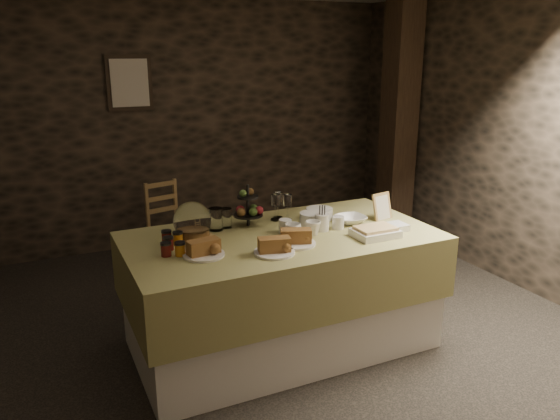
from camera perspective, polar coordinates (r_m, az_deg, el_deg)
name	(u,v)px	position (r m, az deg, el deg)	size (l,w,h in m)	color
ground_plane	(234,352)	(4.04, -4.87, -14.52)	(5.50, 5.00, 0.01)	black
room_shell	(228,134)	(3.50, -5.49, 7.95)	(5.52, 5.02, 2.60)	black
buffet_table	(282,283)	(3.90, 0.17, -7.59)	(2.13, 1.13, 0.84)	silver
chair	(168,225)	(5.69, -11.58, -1.54)	(0.44, 0.43, 0.62)	olive
timber_column	(399,123)	(6.17, 12.29, 8.87)	(0.30, 0.30, 2.60)	black
framed_picture	(129,83)	(5.83, -15.46, 12.68)	(0.45, 0.04, 0.55)	#2E2218
plate_stack_a	(313,219)	(3.94, 3.45, -1.00)	(0.19, 0.19, 0.10)	white
plate_stack_b	(319,214)	(4.11, 4.13, -0.38)	(0.20, 0.20, 0.09)	white
cutlery_holder	(322,222)	(3.85, 4.41, -1.28)	(0.10, 0.10, 0.12)	white
cup_a	(293,230)	(3.72, 1.34, -2.10)	(0.12, 0.12, 0.09)	white
cup_b	(313,228)	(3.76, 3.46, -1.90)	(0.11, 0.11, 0.10)	white
mug_c	(285,226)	(3.80, 0.55, -1.69)	(0.09, 0.09, 0.10)	white
mug_d	(338,223)	(3.91, 6.10, -1.31)	(0.08, 0.08, 0.09)	white
bowl	(351,219)	(4.05, 7.40, -0.98)	(0.22, 0.22, 0.05)	white
cake_dome	(192,223)	(3.73, -9.15, -1.31)	(0.26, 0.26, 0.26)	olive
fruit_stand	(249,210)	(3.93, -3.28, 0.04)	(0.22, 0.22, 0.31)	black
bread_platter_left	(204,250)	(3.41, -7.99, -4.13)	(0.26, 0.26, 0.11)	white
bread_platter_center	(274,247)	(3.42, -0.60, -3.94)	(0.26, 0.26, 0.11)	white
bread_platter_right	(296,239)	(3.57, 1.68, -3.01)	(0.26, 0.26, 0.11)	white
jam_jars	(172,244)	(3.55, -11.23, -3.52)	(0.18, 0.32, 0.07)	#591412
tart_dish	(375,232)	(3.78, 9.93, -2.28)	(0.30, 0.22, 0.07)	white
square_dish	(396,227)	(3.95, 12.04, -1.72)	(0.14, 0.14, 0.04)	white
menu_frame	(382,207)	(4.16, 10.63, 0.27)	(0.17, 0.02, 0.22)	olive
storage_jar_a	(216,219)	(3.87, -6.72, -0.95)	(0.10, 0.10, 0.16)	white
storage_jar_b	(226,218)	(3.92, -5.69, -0.83)	(0.09, 0.09, 0.14)	white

